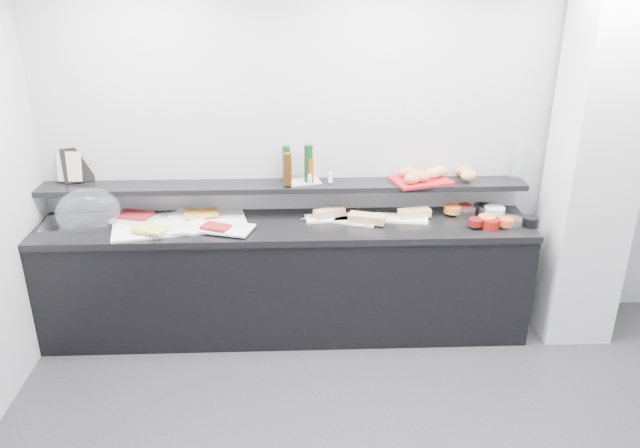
{
  "coord_description": "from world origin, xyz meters",
  "views": [
    {
      "loc": [
        -0.6,
        -2.5,
        2.67
      ],
      "look_at": [
        -0.45,
        1.45,
        1.0
      ],
      "focal_mm": 35.0,
      "sensor_mm": 36.0,
      "label": 1
    }
  ],
  "objects_px": {
    "cloche_base": "(76,224)",
    "bread_tray": "(421,181)",
    "condiment_tray": "(304,182)",
    "carafe": "(518,161)",
    "framed_print": "(77,165)",
    "sandwich_plate_mid": "(355,221)"
  },
  "relations": [
    {
      "from": "sandwich_plate_mid",
      "to": "bread_tray",
      "type": "height_order",
      "value": "bread_tray"
    },
    {
      "from": "cloche_base",
      "to": "carafe",
      "type": "relative_size",
      "value": 1.55
    },
    {
      "from": "framed_print",
      "to": "bread_tray",
      "type": "relative_size",
      "value": 0.63
    },
    {
      "from": "framed_print",
      "to": "carafe",
      "type": "distance_m",
      "value": 3.28
    },
    {
      "from": "cloche_base",
      "to": "bread_tray",
      "type": "distance_m",
      "value": 2.54
    },
    {
      "from": "sandwich_plate_mid",
      "to": "framed_print",
      "type": "relative_size",
      "value": 1.18
    },
    {
      "from": "cloche_base",
      "to": "bread_tray",
      "type": "bearing_deg",
      "value": -3.14
    },
    {
      "from": "cloche_base",
      "to": "framed_print",
      "type": "height_order",
      "value": "framed_print"
    },
    {
      "from": "sandwich_plate_mid",
      "to": "bread_tray",
      "type": "xyz_separation_m",
      "value": [
        0.5,
        0.17,
        0.25
      ]
    },
    {
      "from": "condiment_tray",
      "to": "carafe",
      "type": "distance_m",
      "value": 1.61
    },
    {
      "from": "sandwich_plate_mid",
      "to": "carafe",
      "type": "bearing_deg",
      "value": 29.43
    },
    {
      "from": "condiment_tray",
      "to": "carafe",
      "type": "xyz_separation_m",
      "value": [
        1.6,
        -0.0,
        0.14
      ]
    },
    {
      "from": "cloche_base",
      "to": "framed_print",
      "type": "bearing_deg",
      "value": 88.37
    },
    {
      "from": "sandwich_plate_mid",
      "to": "bread_tray",
      "type": "bearing_deg",
      "value": 39.43
    },
    {
      "from": "condiment_tray",
      "to": "bread_tray",
      "type": "xyz_separation_m",
      "value": [
        0.87,
        -0.02,
        0.0
      ]
    },
    {
      "from": "cloche_base",
      "to": "condiment_tray",
      "type": "bearing_deg",
      "value": -0.34
    },
    {
      "from": "carafe",
      "to": "bread_tray",
      "type": "bearing_deg",
      "value": -178.6
    },
    {
      "from": "bread_tray",
      "to": "sandwich_plate_mid",
      "type": "bearing_deg",
      "value": -177.45
    },
    {
      "from": "framed_print",
      "to": "condiment_tray",
      "type": "height_order",
      "value": "framed_print"
    },
    {
      "from": "condiment_tray",
      "to": "carafe",
      "type": "relative_size",
      "value": 0.77
    },
    {
      "from": "bread_tray",
      "to": "carafe",
      "type": "bearing_deg",
      "value": -14.65
    },
    {
      "from": "cloche_base",
      "to": "framed_print",
      "type": "xyz_separation_m",
      "value": [
        -0.03,
        0.28,
        0.36
      ]
    }
  ]
}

